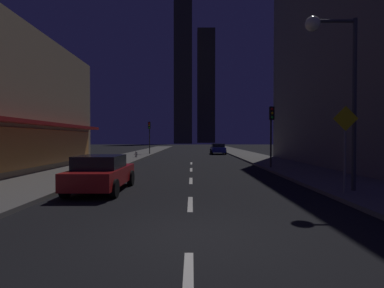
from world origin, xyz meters
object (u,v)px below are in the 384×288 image
traffic_light_near_right (272,123)px  pedestrian_crossing_sign (346,142)px  car_parked_near (102,173)px  street_lamp_right (334,61)px  traffic_light_far_left (150,130)px  fire_hydrant_far_left (137,154)px  car_parked_far (219,149)px

traffic_light_near_right → pedestrian_crossing_sign: 9.58m
traffic_light_near_right → pedestrian_crossing_sign: (0.10, -9.51, -1.18)m
car_parked_near → street_lamp_right: 9.99m
car_parked_near → traffic_light_near_right: (9.10, 8.32, 2.45)m
street_lamp_right → traffic_light_near_right: bearing=89.2°
traffic_light_far_left → street_lamp_right: street_lamp_right is taller
fire_hydrant_far_left → pedestrian_crossing_sign: bearing=-60.9°
car_parked_far → car_parked_near: bearing=-104.3°
car_parked_far → pedestrian_crossing_sign: pedestrian_crossing_sign is taller
car_parked_near → traffic_light_near_right: 12.57m
fire_hydrant_far_left → street_lamp_right: (11.28, -20.16, 4.61)m
traffic_light_far_left → pedestrian_crossing_sign: bearing=-68.1°
fire_hydrant_far_left → traffic_light_far_left: 7.50m
fire_hydrant_far_left → pedestrian_crossing_sign: pedestrian_crossing_sign is taller
car_parked_near → traffic_light_near_right: size_ratio=1.01×
traffic_light_near_right → traffic_light_far_left: same height
fire_hydrant_far_left → traffic_light_near_right: traffic_light_near_right is taller
car_parked_far → pedestrian_crossing_sign: size_ratio=1.34×
traffic_light_far_left → pedestrian_crossing_sign: (11.10, -27.65, -1.18)m
pedestrian_crossing_sign → traffic_light_near_right: bearing=90.6°
car_parked_far → street_lamp_right: street_lamp_right is taller
pedestrian_crossing_sign → car_parked_near: bearing=172.6°
car_parked_near → street_lamp_right: bearing=-4.3°
fire_hydrant_far_left → traffic_light_near_right: bearing=-44.4°
car_parked_near → pedestrian_crossing_sign: (9.20, -1.19, 1.28)m
traffic_light_near_right → fire_hydrant_far_left: bearing=135.6°
car_parked_far → traffic_light_far_left: (-9.10, -1.86, 2.45)m
traffic_light_near_right → street_lamp_right: street_lamp_right is taller
traffic_light_near_right → traffic_light_far_left: (-11.00, 18.14, 0.00)m
car_parked_near → car_parked_far: (7.20, 28.32, 0.00)m
car_parked_near → traffic_light_near_right: traffic_light_near_right is taller
traffic_light_near_right → traffic_light_far_left: size_ratio=1.00×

